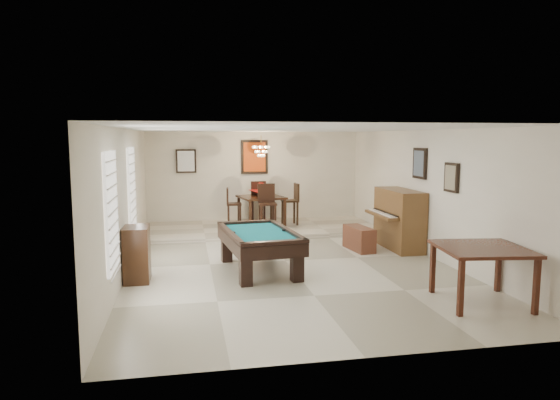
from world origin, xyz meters
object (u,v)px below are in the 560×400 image
object	(u,v)px
pool_table	(259,252)
chandelier	(261,147)
dining_table	(261,209)
dining_chair_west	(234,207)
dining_chair_south	(267,207)
dining_chair_east	(290,204)
upright_piano	(393,219)
piano_bench	(359,238)
dining_chair_north	(257,201)
square_table	(481,275)
flower_vase	(261,187)
apothecary_chest	(137,254)

from	to	relation	value
pool_table	chandelier	xyz separation A→B (m)	(0.63, 3.83, 1.84)
dining_table	dining_chair_west	xyz separation A→B (m)	(-0.72, -0.02, 0.06)
dining_chair_south	chandelier	xyz separation A→B (m)	(-0.07, 0.52, 1.50)
pool_table	dining_chair_east	world-z (taller)	dining_chair_east
upright_piano	piano_bench	bearing A→B (deg)	-178.58
dining_chair_north	dining_chair_east	xyz separation A→B (m)	(0.77, -0.78, -0.01)
dining_chair_south	chandelier	distance (m)	1.59
dining_chair_west	dining_chair_north	bearing A→B (deg)	-38.09
piano_bench	dining_table	size ratio (longest dim) A/B	0.85
square_table	dining_chair_west	bearing A→B (deg)	115.12
dining_chair_east	chandelier	bearing A→B (deg)	-77.98
dining_chair_north	square_table	bearing A→B (deg)	104.22
pool_table	square_table	world-z (taller)	square_table
piano_bench	flower_vase	size ratio (longest dim) A/B	3.47
pool_table	dining_chair_north	world-z (taller)	dining_chair_north
apothecary_chest	dining_chair_east	world-z (taller)	dining_chair_east
upright_piano	apothecary_chest	bearing A→B (deg)	-163.48
dining_chair_south	chandelier	bearing A→B (deg)	99.37
piano_bench	dining_chair_north	bearing A→B (deg)	116.05
piano_bench	pool_table	bearing A→B (deg)	-151.76
apothecary_chest	chandelier	size ratio (longest dim) A/B	1.57
dining_chair_east	dining_chair_south	bearing A→B (deg)	-47.62
apothecary_chest	flower_vase	distance (m)	5.22
dining_table	apothecary_chest	bearing A→B (deg)	-122.81
piano_bench	apothecary_chest	bearing A→B (deg)	-161.07
flower_vase	dining_table	bearing A→B (deg)	0.00
dining_chair_north	chandelier	size ratio (longest dim) A/B	1.89
upright_piano	chandelier	bearing A→B (deg)	135.14
dining_chair_south	dining_chair_north	xyz separation A→B (m)	(-0.04, 1.52, -0.02)
dining_table	dining_chair_east	world-z (taller)	dining_chair_east
dining_chair_north	chandelier	distance (m)	1.81
flower_vase	dining_chair_west	distance (m)	0.89
pool_table	dining_chair_north	distance (m)	4.88
square_table	dining_chair_east	bearing A→B (deg)	103.38
square_table	apothecary_chest	size ratio (longest dim) A/B	1.30
pool_table	flower_vase	size ratio (longest dim) A/B	8.08
dining_chair_west	dining_chair_east	distance (m)	1.49
dining_table	dining_chair_south	xyz separation A→B (m)	(0.04, -0.76, 0.13)
dining_chair_south	dining_chair_west	world-z (taller)	dining_chair_south
piano_bench	dining_chair_east	world-z (taller)	dining_chair_east
square_table	dining_chair_south	size ratio (longest dim) A/B	1.05
pool_table	dining_chair_west	world-z (taller)	dining_chair_west
pool_table	apothecary_chest	distance (m)	2.16
upright_piano	piano_bench	xyz separation A→B (m)	(-0.77, -0.02, -0.40)
dining_chair_west	dining_chair_south	bearing A→B (deg)	-129.33
square_table	chandelier	world-z (taller)	chandelier
dining_table	pool_table	bearing A→B (deg)	-99.18
pool_table	apothecary_chest	size ratio (longest dim) A/B	2.28
pool_table	dining_chair_east	distance (m)	4.30
apothecary_chest	dining_chair_east	distance (m)	5.61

